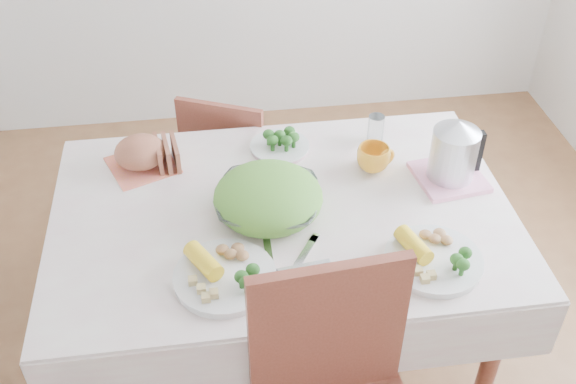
{
  "coord_description": "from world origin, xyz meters",
  "views": [
    {
      "loc": [
        -0.21,
        -1.65,
        2.2
      ],
      "look_at": [
        0.02,
        0.02,
        0.82
      ],
      "focal_mm": 42.0,
      "sensor_mm": 36.0,
      "label": 1
    }
  ],
  "objects": [
    {
      "name": "fork_left",
      "position": [
        -0.07,
        -0.15,
        0.76
      ],
      "size": [
        0.03,
        0.19,
        0.0
      ],
      "primitive_type": "cube",
      "rotation": [
        0.0,
        0.0,
        -0.01
      ],
      "color": "silver",
      "rests_on": "tablecloth"
    },
    {
      "name": "tablecloth",
      "position": [
        0.0,
        0.0,
        0.76
      ],
      "size": [
        1.5,
        1.0,
        0.01
      ],
      "primitive_type": "cube",
      "color": "white",
      "rests_on": "dining_table"
    },
    {
      "name": "knife",
      "position": [
        0.01,
        -0.27,
        0.76
      ],
      "size": [
        0.19,
        0.05,
        0.0
      ],
      "primitive_type": "cube",
      "rotation": [
        0.0,
        0.0,
        1.69
      ],
      "color": "silver",
      "rests_on": "tablecloth"
    },
    {
      "name": "bread_loaf",
      "position": [
        -0.46,
        0.31,
        0.82
      ],
      "size": [
        0.2,
        0.19,
        0.11
      ],
      "primitive_type": "ellipsoid",
      "rotation": [
        0.0,
        0.0,
        -0.13
      ],
      "color": "brown",
      "rests_on": "napkin"
    },
    {
      "name": "electric_kettle",
      "position": [
        0.59,
        0.08,
        0.88
      ],
      "size": [
        0.21,
        0.21,
        0.22
      ],
      "primitive_type": "cylinder",
      "rotation": [
        0.0,
        0.0,
        -0.39
      ],
      "color": "#B2B5BA",
      "rests_on": "pink_tray"
    },
    {
      "name": "glass_tumbler",
      "position": [
        0.39,
        0.34,
        0.83
      ],
      "size": [
        0.07,
        0.07,
        0.11
      ],
      "primitive_type": "cylinder",
      "rotation": [
        0.0,
        0.0,
        -0.23
      ],
      "color": "white",
      "rests_on": "tablecloth"
    },
    {
      "name": "floor",
      "position": [
        0.0,
        0.0,
        0.0
      ],
      "size": [
        3.6,
        3.6,
        0.0
      ],
      "primitive_type": "plane",
      "color": "brown",
      "rests_on": "ground"
    },
    {
      "name": "dinner_plate_right",
      "position": [
        0.41,
        -0.3,
        0.77
      ],
      "size": [
        0.3,
        0.3,
        0.02
      ],
      "primitive_type": "cylinder",
      "rotation": [
        0.0,
        0.0,
        -0.02
      ],
      "color": "white",
      "rests_on": "tablecloth"
    },
    {
      "name": "salad_bowl",
      "position": [
        -0.05,
        -0.01,
        0.8
      ],
      "size": [
        0.39,
        0.39,
        0.08
      ],
      "primitive_type": "imported",
      "rotation": [
        0.0,
        0.0,
        -0.2
      ],
      "color": "white",
      "rests_on": "tablecloth"
    },
    {
      "name": "napkin",
      "position": [
        -0.46,
        0.31,
        0.76
      ],
      "size": [
        0.28,
        0.28,
        0.0
      ],
      "primitive_type": "cube",
      "rotation": [
        0.0,
        0.0,
        0.38
      ],
      "color": "#E06C52",
      "rests_on": "tablecloth"
    },
    {
      "name": "fork_right",
      "position": [
        0.03,
        -0.22,
        0.76
      ],
      "size": [
        0.12,
        0.17,
        0.0
      ],
      "primitive_type": "cube",
      "rotation": [
        0.0,
        0.0,
        -0.57
      ],
      "color": "silver",
      "rests_on": "tablecloth"
    },
    {
      "name": "dinner_plate_left",
      "position": [
        -0.21,
        -0.29,
        0.77
      ],
      "size": [
        0.35,
        0.35,
        0.03
      ],
      "primitive_type": "cylinder",
      "rotation": [
        0.0,
        0.0,
        0.17
      ],
      "color": "white",
      "rests_on": "tablecloth"
    },
    {
      "name": "yellow_mug",
      "position": [
        0.34,
        0.18,
        0.81
      ],
      "size": [
        0.15,
        0.15,
        0.09
      ],
      "primitive_type": "imported",
      "rotation": [
        0.0,
        0.0,
        0.37
      ],
      "color": "#FFAA28",
      "rests_on": "tablecloth"
    },
    {
      "name": "dining_table",
      "position": [
        0.0,
        0.0,
        0.38
      ],
      "size": [
        1.4,
        0.9,
        0.75
      ],
      "primitive_type": "cube",
      "color": "brown",
      "rests_on": "floor"
    },
    {
      "name": "pink_tray",
      "position": [
        0.59,
        0.08,
        0.77
      ],
      "size": [
        0.25,
        0.25,
        0.02
      ],
      "primitive_type": "cube",
      "rotation": [
        0.0,
        0.0,
        0.14
      ],
      "color": "#FC9ABE",
      "rests_on": "tablecloth"
    },
    {
      "name": "broccoli_plate",
      "position": [
        0.03,
        0.34,
        0.77
      ],
      "size": [
        0.29,
        0.29,
        0.02
      ],
      "primitive_type": "cylinder",
      "rotation": [
        0.0,
        0.0,
        -0.43
      ],
      "color": "beige",
      "rests_on": "tablecloth"
    },
    {
      "name": "chair_far",
      "position": [
        -0.1,
        0.73,
        0.47
      ],
      "size": [
        0.49,
        0.49,
        0.83
      ],
      "primitive_type": "cube",
      "rotation": [
        0.0,
        0.0,
        2.72
      ],
      "color": "brown",
      "rests_on": "floor"
    }
  ]
}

